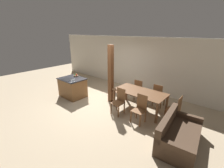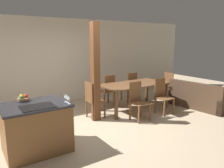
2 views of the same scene
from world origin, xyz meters
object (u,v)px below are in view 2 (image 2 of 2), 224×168
(kitchen_island, at_px, (36,127))
(timber_post, at_px, (95,73))
(dining_chair_head_end, at_px, (93,99))
(couch, at_px, (200,98))
(wine_glass_near, at_px, (69,98))
(wine_glass_middle, at_px, (67,97))
(wine_glass_far, at_px, (66,96))
(fruit_bowl, at_px, (23,98))
(dining_chair_far_left, at_px, (108,90))
(dining_chair_near_left, at_px, (138,100))
(dining_chair_far_right, at_px, (130,86))
(dining_chair_foot_end, at_px, (166,87))
(dining_chair_near_right, at_px, (162,95))
(dining_table, at_px, (134,87))

(kitchen_island, relative_size, timber_post, 0.47)
(dining_chair_head_end, height_order, couch, dining_chair_head_end)
(wine_glass_near, relative_size, wine_glass_middle, 1.00)
(wine_glass_middle, height_order, wine_glass_far, same)
(fruit_bowl, xyz_separation_m, dining_chair_far_left, (2.73, 1.33, -0.44))
(dining_chair_head_end, bearing_deg, dining_chair_near_left, -127.88)
(couch, bearing_deg, dining_chair_near_left, 77.89)
(dining_chair_far_left, relative_size, dining_chair_far_right, 1.00)
(wine_glass_far, bearing_deg, couch, 2.48)
(dining_chair_head_end, bearing_deg, dining_chair_foot_end, -90.00)
(timber_post, bearing_deg, dining_chair_near_left, -32.07)
(wine_glass_middle, xyz_separation_m, dining_chair_far_left, (2.10, 1.95, -0.51))
(wine_glass_near, distance_m, wine_glass_far, 0.16)
(dining_chair_far_left, xyz_separation_m, dining_chair_foot_end, (1.81, -0.72, 0.00))
(fruit_bowl, relative_size, dining_chair_head_end, 0.22)
(kitchen_island, relative_size, dining_chair_near_left, 1.19)
(dining_chair_near_right, xyz_separation_m, dining_chair_far_right, (0.00, 1.43, 0.00))
(dining_chair_far_left, distance_m, timber_post, 1.45)
(dining_chair_near_left, bearing_deg, fruit_bowl, 177.72)
(wine_glass_near, bearing_deg, dining_chair_foot_end, 18.49)
(dining_table, relative_size, dining_chair_near_left, 2.02)
(dining_chair_head_end, bearing_deg, couch, -106.84)
(wine_glass_middle, bearing_deg, fruit_bowl, 135.15)
(wine_glass_middle, xyz_separation_m, dining_chair_foot_end, (3.91, 1.23, -0.51))
(wine_glass_near, distance_m, dining_chair_far_left, 2.97)
(wine_glass_middle, xyz_separation_m, dining_chair_head_end, (1.18, 1.23, -0.51))
(dining_chair_near_left, distance_m, dining_chair_near_right, 0.89)
(dining_chair_head_end, bearing_deg, fruit_bowl, 108.60)
(dining_table, bearing_deg, kitchen_island, -163.11)
(kitchen_island, height_order, wine_glass_far, wine_glass_far)
(dining_chair_foot_end, distance_m, couch, 1.08)
(wine_glass_near, height_order, wine_glass_far, same)
(dining_table, xyz_separation_m, timber_post, (-1.36, -0.15, 0.54))
(dining_chair_far_right, bearing_deg, timber_post, 25.59)
(wine_glass_middle, bearing_deg, dining_chair_far_left, 42.76)
(dining_chair_near_right, bearing_deg, timber_post, 162.38)
(dining_chair_near_left, distance_m, dining_chair_foot_end, 1.95)
(dining_chair_near_right, bearing_deg, dining_chair_far_right, 90.00)
(dining_chair_head_end, bearing_deg, wine_glass_far, 134.19)
(fruit_bowl, distance_m, dining_chair_foot_end, 4.60)
(dining_chair_near_left, distance_m, timber_post, 1.29)
(wine_glass_near, relative_size, dining_chair_near_right, 0.16)
(dining_table, relative_size, dining_chair_far_left, 2.02)
(fruit_bowl, bearing_deg, wine_glass_middle, -44.85)
(dining_chair_near_right, relative_size, couch, 0.55)
(dining_chair_near_right, relative_size, dining_chair_far_right, 1.00)
(kitchen_island, distance_m, dining_chair_far_right, 3.87)
(dining_chair_near_left, bearing_deg, wine_glass_far, -168.37)
(wine_glass_far, relative_size, dining_chair_head_end, 0.16)
(wine_glass_middle, bearing_deg, wine_glass_near, -90.00)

